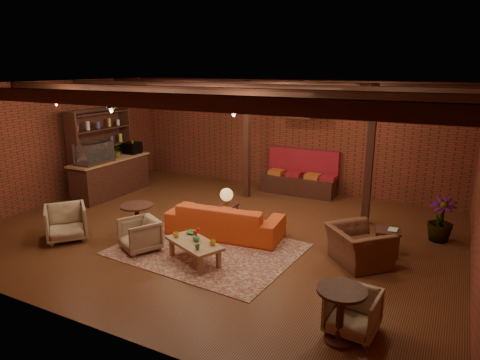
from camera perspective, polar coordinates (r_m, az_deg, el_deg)
The scene contains 27 objects.
floor at distance 9.65m, azimuth -2.85°, elevation -6.73°, with size 10.00×10.00×0.00m, color #381C0E.
ceiling at distance 8.98m, azimuth -3.12°, elevation 12.63°, with size 10.00×8.00×0.02m, color black.
wall_back at distance 12.73m, azimuth 6.19°, elevation 6.00°, with size 10.00×0.02×3.20m, color brown.
wall_front at distance 6.20m, azimuth -22.05°, elevation -4.61°, with size 10.00×0.02×3.20m, color brown.
wall_left at distance 12.44m, azimuth -23.36°, elevation 4.65°, with size 0.02×8.00×3.20m, color brown.
ceiling_beams at distance 8.98m, azimuth -3.11°, elevation 11.86°, with size 9.80×6.40×0.22m, color black, non-canonical shape.
ceiling_pipe at distance 10.40m, azimuth 1.46°, elevation 11.03°, with size 0.12×0.12×9.60m, color black.
post_left at distance 11.71m, azimuth 0.92°, elevation 5.30°, with size 0.16×0.16×3.20m, color black.
post_right at distance 10.08m, azimuth 16.92°, elevation 3.08°, with size 0.16×0.16×3.20m, color black.
service_counter at distance 12.59m, azimuth -16.89°, elevation 1.63°, with size 0.80×2.50×1.60m, color black, non-canonical shape.
plant_counter at distance 12.58m, azimuth -16.07°, elevation 3.64°, with size 0.35×0.39×0.30m, color #337F33.
shelving_hutch at distance 12.86m, azimuth -18.00°, elevation 3.63°, with size 0.52×2.00×2.40m, color black, non-canonical shape.
banquette at distance 12.34m, azimuth 7.87°, elevation 0.44°, with size 2.10×0.70×1.00m, color maroon, non-canonical shape.
service_sign at distance 11.59m, azimuth 7.44°, elevation 8.83°, with size 0.86×0.06×0.30m, color #FF5C19.
ceiling_spotlights at distance 8.99m, azimuth -3.09°, elevation 10.46°, with size 6.40×4.40×0.28m, color black, non-canonical shape.
rug at distance 8.72m, azimuth -4.33°, elevation -9.16°, with size 3.47×2.65×0.01m, color maroon.
sofa at distance 9.25m, azimuth -2.00°, elevation -5.30°, with size 2.47×0.96×0.72m, color #CA451C.
coffee_table at distance 8.09m, azimuth -6.11°, elevation -8.46°, with size 1.30×1.00×0.65m.
side_table_lamp at distance 9.59m, azimuth -1.80°, elevation -2.38°, with size 0.46×0.46×0.93m.
round_table_left at distance 9.38m, azimuth -13.56°, elevation -4.60°, with size 0.69×0.69×0.72m.
armchair_a at distance 9.74m, azimuth -22.21°, elevation -5.08°, with size 0.80×0.75×0.82m, color #BEB493.
armchair_b at distance 8.76m, azimuth -13.21°, elevation -6.93°, with size 0.69×0.64×0.71m, color #BEB493.
armchair_right at distance 8.22m, azimuth 15.53°, elevation -7.70°, with size 1.07×0.70×0.94m, color brown.
side_table_book at distance 8.76m, azimuth 19.13°, elevation -6.48°, with size 0.56×0.56×0.54m.
round_table_right at distance 5.98m, azimuth 13.28°, elevation -16.12°, with size 0.65×0.65×0.77m.
armchair_far at distance 6.29m, azimuth 14.81°, elevation -16.37°, with size 0.66×0.62×0.68m, color #BEB493.
plant_tall at distance 9.61m, azimuth 25.80°, elevation 0.51°, with size 1.58×1.58×2.82m, color #4C7F4C.
Camera 1 is at (4.55, -7.73, 3.56)m, focal length 32.00 mm.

